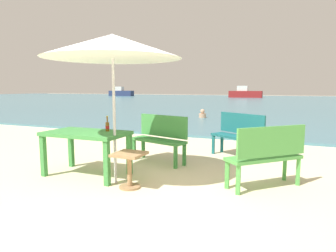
% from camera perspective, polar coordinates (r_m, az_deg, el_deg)
% --- Properties ---
extents(ground_plane, '(120.00, 120.00, 0.00)m').
position_cam_1_polar(ground_plane, '(4.25, -9.36, -13.32)').
color(ground_plane, beige).
extents(sea_water, '(120.00, 50.00, 0.08)m').
position_cam_1_polar(sea_water, '(33.45, 19.11, 4.52)').
color(sea_water, teal).
rests_on(sea_water, ground_plane).
extents(picnic_table_green, '(1.40, 0.80, 0.76)m').
position_cam_1_polar(picnic_table_green, '(5.18, -15.65, -2.27)').
color(picnic_table_green, '#3D8C42').
rests_on(picnic_table_green, ground_plane).
extents(beer_bottle_amber, '(0.07, 0.07, 0.26)m').
position_cam_1_polar(beer_bottle_amber, '(5.12, -11.74, 0.04)').
color(beer_bottle_amber, brown).
rests_on(beer_bottle_amber, picnic_table_green).
extents(patio_umbrella, '(2.10, 2.10, 2.30)m').
position_cam_1_polar(patio_umbrella, '(4.64, -10.76, 14.97)').
color(patio_umbrella, silver).
rests_on(patio_umbrella, ground_plane).
extents(side_table_wood, '(0.44, 0.44, 0.54)m').
position_cam_1_polar(side_table_wood, '(4.45, -7.53, -7.55)').
color(side_table_wood, '#9E7A51').
rests_on(side_table_wood, ground_plane).
extents(bench_teal_center, '(1.21, 0.94, 0.95)m').
position_cam_1_polar(bench_teal_center, '(6.50, 13.60, -1.25)').
color(bench_teal_center, '#196066').
rests_on(bench_teal_center, ground_plane).
extents(bench_green_left, '(1.11, 1.10, 0.95)m').
position_cam_1_polar(bench_green_left, '(4.59, 18.79, -5.00)').
color(bench_green_left, '#4C9E47').
rests_on(bench_green_left, ground_plane).
extents(bench_green_right, '(1.25, 0.68, 0.95)m').
position_cam_1_polar(bench_green_right, '(5.91, -1.51, -1.88)').
color(bench_green_right, '#3D8C42').
rests_on(bench_green_right, ground_plane).
extents(swimmer_person, '(0.34, 0.34, 0.41)m').
position_cam_1_polar(swimmer_person, '(14.20, 6.75, 2.29)').
color(swimmer_person, tan).
rests_on(swimmer_person, sea_water).
extents(boat_tanker, '(4.81, 1.31, 1.75)m').
position_cam_1_polar(boat_tanker, '(45.36, 14.79, 6.18)').
color(boat_tanker, maroon).
rests_on(boat_tanker, sea_water).
extents(boat_sailboat, '(4.59, 1.25, 1.67)m').
position_cam_1_polar(boat_sailboat, '(53.80, -9.17, 6.46)').
color(boat_sailboat, navy).
rests_on(boat_sailboat, sea_water).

